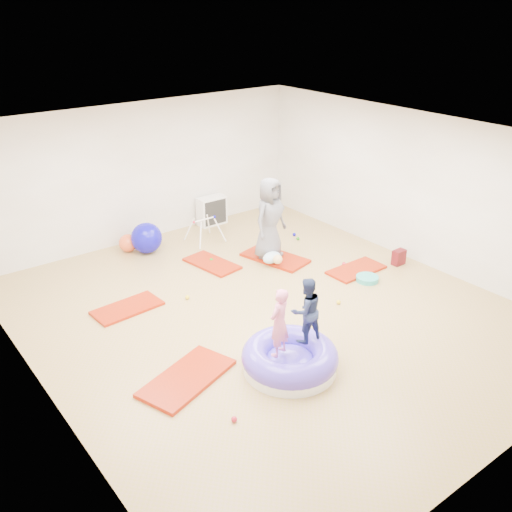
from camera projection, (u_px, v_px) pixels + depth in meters
room at (268, 232)px, 8.56m from camera, size 7.01×8.01×2.81m
gym_mat_front_left at (187, 378)px, 7.56m from camera, size 1.48×1.06×0.06m
gym_mat_mid_left at (127, 308)px, 9.25m from camera, size 1.14×0.62×0.05m
gym_mat_center_back at (212, 264)px, 10.78m from camera, size 0.71×1.17×0.05m
gym_mat_right at (356, 270)px, 10.53m from camera, size 1.10×0.56×0.05m
gym_mat_rear_right at (275, 258)px, 11.00m from camera, size 0.92×1.38×0.05m
inflatable_cushion at (290, 359)px, 7.72m from camera, size 1.32×1.32×0.42m
child_pink at (279, 319)px, 7.32m from camera, size 0.41×0.33×0.96m
child_navy at (306, 307)px, 7.62m from camera, size 0.51×0.43×0.94m
adult_caregiver at (270, 218)px, 10.67m from camera, size 0.87×0.68×1.57m
infant at (273, 258)px, 10.66m from camera, size 0.38×0.39×0.22m
ball_pit_balls at (275, 278)px, 10.18m from camera, size 4.43×3.99×0.07m
exercise_ball_blue at (147, 238)px, 11.18m from camera, size 0.61×0.61×0.61m
exercise_ball_orange at (128, 243)px, 11.27m from camera, size 0.35×0.35×0.35m
infant_play_gym at (205, 227)px, 11.64m from camera, size 0.66×0.63×0.51m
cube_shelf at (212, 211)px, 12.55m from camera, size 0.63×0.31×0.63m
balance_disc at (367, 279)px, 10.16m from camera, size 0.40×0.40×0.09m
backpack at (399, 257)px, 10.74m from camera, size 0.26×0.16×0.29m
yellow_toy at (272, 335)px, 8.54m from camera, size 0.18×0.18×0.03m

